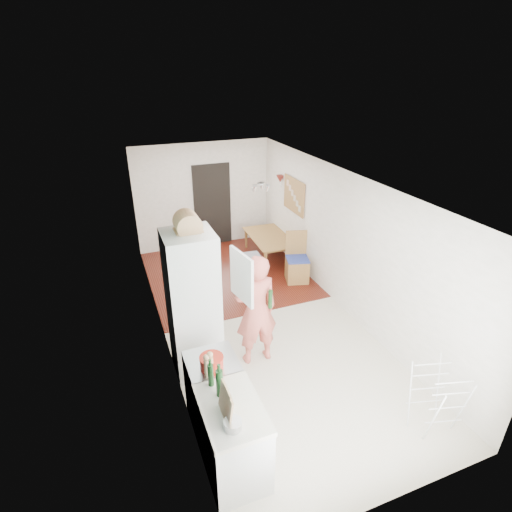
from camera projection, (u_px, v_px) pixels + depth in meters
room_shell at (258, 256)px, 6.49m from camera, size 3.20×7.00×2.50m
floor at (258, 320)px, 7.03m from camera, size 3.20×7.00×0.01m
wood_floor_overlay at (226, 273)px, 8.58m from camera, size 3.20×3.30×0.01m
sage_wall_panel at (185, 308)px, 4.03m from camera, size 0.02×3.00×1.30m
tile_splashback at (203, 397)px, 3.87m from camera, size 0.02×1.90×0.50m
doorway_recess at (213, 205)px, 9.58m from camera, size 0.90×0.04×2.00m
base_cabinet at (233, 440)px, 4.28m from camera, size 0.60×0.90×0.86m
worktop at (232, 409)px, 4.08m from camera, size 0.62×0.92×0.06m
range_cooker at (213, 391)px, 4.90m from camera, size 0.60×0.60×0.88m
cooker_top at (212, 362)px, 4.70m from camera, size 0.60×0.60×0.04m
fridge_housing at (193, 305)px, 5.49m from camera, size 0.66×0.66×2.15m
fridge_door at (242, 277)px, 5.23m from camera, size 0.14×0.56×0.70m
fridge_interior at (213, 271)px, 5.39m from camera, size 0.02×0.52×0.66m
pinboard at (294, 195)px, 8.47m from camera, size 0.03×0.90×0.70m
pinboard_frame at (294, 195)px, 8.46m from camera, size 0.00×0.94×0.74m
wall_sconce at (280, 179)px, 8.91m from camera, size 0.18×0.18×0.16m
person at (256, 301)px, 5.67m from camera, size 0.76×0.50×2.06m
dining_table at (270, 248)px, 9.21m from camera, size 0.77×1.31×0.45m
dining_chair at (297, 258)px, 8.08m from camera, size 0.54×0.54×1.04m
stool at (251, 272)px, 8.25m from camera, size 0.30×0.30×0.39m
grey_drape at (250, 260)px, 8.09m from camera, size 0.44×0.44×0.19m
drying_rack at (436, 401)px, 4.76m from camera, size 0.55×0.52×0.89m
bread_bin at (188, 224)px, 5.05m from camera, size 0.42×0.40×0.18m
red_casserole at (212, 363)px, 4.54m from camera, size 0.34×0.34×0.16m
steel_pan at (233, 425)px, 3.81m from camera, size 0.23×0.23×0.09m
held_bottle at (270, 299)px, 5.52m from camera, size 0.06×0.06×0.28m
bottle_a at (220, 383)px, 4.14m from camera, size 0.10×0.10×0.33m
bottle_b at (211, 375)px, 4.28m from camera, size 0.07×0.07×0.28m
bottle_c at (226, 398)px, 4.03m from camera, size 0.09×0.09×0.21m
pepper_mill_front at (207, 368)px, 4.42m from camera, size 0.08×0.08×0.23m
pepper_mill_back at (211, 366)px, 4.43m from camera, size 0.07×0.07×0.24m
chopping_boards at (226, 404)px, 3.88m from camera, size 0.10×0.25×0.34m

